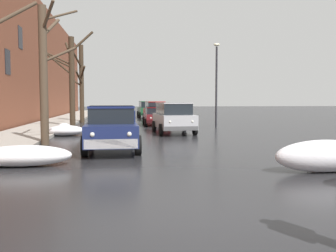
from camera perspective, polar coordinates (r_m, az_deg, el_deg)
ground_plane at (r=6.34m, az=5.24°, el=-14.29°), size 200.00×200.00×0.00m
left_sidewalk_slab at (r=24.51m, az=-19.67°, el=-0.62°), size 3.34×80.00×0.16m
snow_bank_near_corner_left at (r=11.90m, az=-21.54°, el=-4.32°), size 2.85×1.12×0.63m
snow_bank_along_left_kerb at (r=11.09m, az=23.25°, el=-4.40°), size 2.88×0.92×0.90m
snow_bank_mid_block_left at (r=21.09m, az=-15.63°, el=-0.66°), size 2.04×1.32×0.71m
bare_tree_second_along_sidewalk at (r=17.10m, az=-18.52°, el=8.34°), size 1.60×3.21×6.08m
bare_tree_mid_block at (r=26.46m, az=-14.71°, el=7.21°), size 3.27×2.04×6.76m
bare_tree_far_down_block at (r=32.69m, az=-13.29°, el=6.63°), size 1.61×3.15×6.67m
pickup_truck_darkblue_approaching_near_lane at (r=14.70m, az=-8.68°, el=-0.29°), size 2.15×5.35×1.76m
suv_silver_parked_kerbside_close at (r=21.71m, az=0.84°, el=1.45°), size 2.28×4.48×1.82m
sedan_maroon_parked_kerbside_mid at (r=28.50m, az=-1.86°, el=1.61°), size 1.99×4.22×1.42m
suv_red_parked_far_down_block at (r=34.53m, az=-2.05°, el=2.44°), size 2.12×4.53×1.82m
suv_green_queued_behind_truck at (r=40.55m, az=-3.20°, el=2.69°), size 2.20×4.68×1.82m
street_lamp_post at (r=26.27m, az=7.50°, el=6.97°), size 0.44×0.24×5.93m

